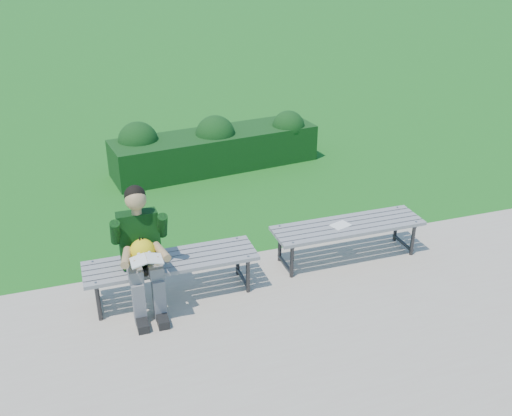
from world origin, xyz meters
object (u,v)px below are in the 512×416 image
object	(u,v)px
hedge	(213,146)
bench_right	(348,228)
paper_sheet	(341,225)
bench_left	(171,264)
seated_boy	(141,248)

from	to	relation	value
hedge	bench_right	size ratio (longest dim) A/B	1.93
bench_right	paper_sheet	xyz separation A→B (m)	(-0.10, 0.00, 0.06)
hedge	paper_sheet	xyz separation A→B (m)	(0.64, -3.39, 0.10)
hedge	paper_sheet	bearing A→B (deg)	-79.32
bench_left	paper_sheet	bearing A→B (deg)	3.56
hedge	seated_boy	distance (m)	3.99
paper_sheet	hedge	bearing A→B (deg)	100.68
bench_right	seated_boy	world-z (taller)	seated_boy
bench_left	seated_boy	xyz separation A→B (m)	(-0.30, -0.10, 0.30)
bench_left	paper_sheet	xyz separation A→B (m)	(2.02, 0.13, 0.06)
seated_boy	paper_sheet	size ratio (longest dim) A/B	5.09
hedge	paper_sheet	world-z (taller)	hedge
hedge	bench_right	xyz separation A→B (m)	(0.74, -3.39, 0.04)
hedge	paper_sheet	distance (m)	3.45
bench_right	paper_sheet	size ratio (longest dim) A/B	6.97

